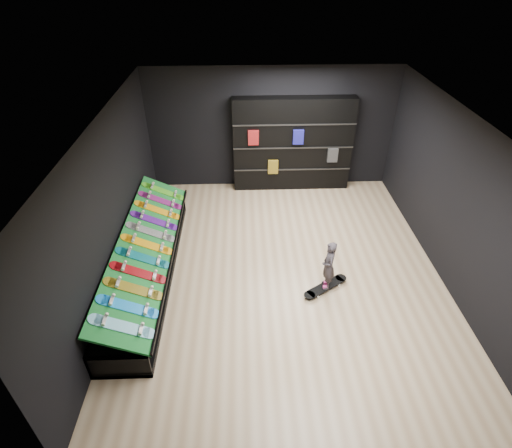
{
  "coord_description": "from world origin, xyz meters",
  "views": [
    {
      "loc": [
        -0.72,
        -5.78,
        5.21
      ],
      "look_at": [
        -0.5,
        0.2,
        1.0
      ],
      "focal_mm": 28.0,
      "sensor_mm": 36.0,
      "label": 1
    }
  ],
  "objects_px": {
    "floor_skateboard": "(325,288)",
    "back_shelving": "(293,145)",
    "child": "(327,274)",
    "display_rack": "(148,265)"
  },
  "relations": [
    {
      "from": "display_rack",
      "to": "floor_skateboard",
      "type": "distance_m",
      "value": 3.35
    },
    {
      "from": "back_shelving",
      "to": "child",
      "type": "height_order",
      "value": "back_shelving"
    },
    {
      "from": "floor_skateboard",
      "to": "child",
      "type": "relative_size",
      "value": 1.68
    },
    {
      "from": "floor_skateboard",
      "to": "back_shelving",
      "type": "bearing_deg",
      "value": 60.71
    },
    {
      "from": "floor_skateboard",
      "to": "display_rack",
      "type": "bearing_deg",
      "value": 138.28
    },
    {
      "from": "floor_skateboard",
      "to": "child",
      "type": "height_order",
      "value": "child"
    },
    {
      "from": "child",
      "to": "display_rack",
      "type": "bearing_deg",
      "value": -98.77
    },
    {
      "from": "display_rack",
      "to": "back_shelving",
      "type": "xyz_separation_m",
      "value": [
        3.06,
        3.32,
        0.91
      ]
    },
    {
      "from": "display_rack",
      "to": "floor_skateboard",
      "type": "height_order",
      "value": "display_rack"
    },
    {
      "from": "display_rack",
      "to": "floor_skateboard",
      "type": "xyz_separation_m",
      "value": [
        3.3,
        -0.52,
        -0.21
      ]
    }
  ]
}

